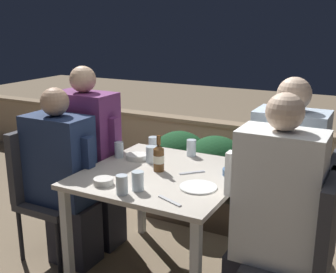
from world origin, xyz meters
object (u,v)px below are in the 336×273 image
Objects in this scene: chair_left_far at (70,170)px; potted_plant at (72,162)px; chair_right_near at (309,247)px; person_navy_jumper at (64,178)px; chair_left_near at (43,182)px; chair_right_far at (314,220)px; beer_bottle at (159,157)px; person_purple_stripe at (90,158)px; person_white_polo at (271,218)px; person_blue_shirt at (282,192)px.

potted_plant is at bearing 130.03° from chair_left_far.
person_navy_jumper is at bearing 178.74° from chair_right_near.
chair_left_near and chair_right_far have the same top height.
beer_bottle reaches higher than chair_left_far.
person_purple_stripe is (-0.00, 0.30, 0.06)m from person_navy_jumper.
person_navy_jumper is 0.36m from chair_left_far.
person_navy_jumper is at bearing -56.12° from chair_left_far.
chair_right_far is at bearing 9.18° from chair_left_near.
chair_left_near and chair_left_far have the same top height.
beer_bottle is at bearing 166.08° from person_white_polo.
chair_right_far is (1.62, -0.00, -0.13)m from person_purple_stripe.
person_purple_stripe reaches higher than chair_left_near.
person_blue_shirt is (1.42, -0.00, 0.01)m from person_purple_stripe.
beer_bottle is 0.35× the size of potted_plant.
chair_right_far is at bearing -0.11° from person_purple_stripe.
person_purple_stripe reaches higher than chair_left_far.
chair_left_near is at bearing 178.88° from chair_right_near.
person_navy_jumper reaches higher than chair_left_far.
chair_right_near is (1.65, -0.04, -0.07)m from person_navy_jumper.
chair_right_far is (1.82, -0.00, 0.00)m from chair_left_far.
person_navy_jumper is 5.29× the size of beer_bottle.
person_navy_jumper reaches higher than chair_right_far.
person_white_polo is at bearing -1.43° from person_navy_jumper.
person_white_polo is 0.82m from beer_bottle.
chair_left_near is 1.65m from person_blue_shirt.
potted_plant is at bearing 167.34° from person_blue_shirt.
person_navy_jumper reaches higher than potted_plant.
chair_right_near is (1.85, -0.04, 0.00)m from chair_left_near.
person_navy_jumper is 1.45m from person_blue_shirt.
person_purple_stripe is at bearing 179.89° from chair_right_far.
person_white_polo is (1.65, -0.33, 0.12)m from chair_left_far.
person_navy_jumper reaches higher than chair_right_near.
person_purple_stripe is 0.77m from potted_plant.
person_navy_jumper is 1.32× the size of chair_right_near.
chair_right_near is 1.00× the size of chair_right_far.
chair_left_far is at bearing 123.88° from person_navy_jumper.
chair_right_near is at bearing -11.44° from person_purple_stripe.
person_navy_jumper is 1.65m from chair_right_near.
chair_left_far is 1.38× the size of potted_plant.
potted_plant is (-0.57, 0.74, -0.20)m from person_navy_jumper.
chair_right_near is at bearing -85.27° from chair_right_far.
person_navy_jumper is 1.32× the size of chair_right_far.
chair_left_near is 1.00× the size of chair_right_far.
chair_left_far is 3.99× the size of beer_bottle.
chair_left_far is 0.24m from person_purple_stripe.
person_blue_shirt reaches higher than person_white_polo.
person_blue_shirt is 2.01× the size of potted_plant.
person_navy_jumper is 0.92× the size of person_purple_stripe.
chair_left_far is 0.69× the size of person_blue_shirt.
chair_left_far is 1.00× the size of chair_right_far.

